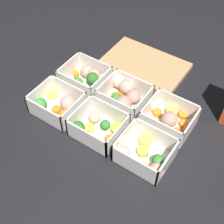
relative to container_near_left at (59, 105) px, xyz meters
The scene contains 8 objects.
ground_plane 0.16m from the container_near_left, 24.02° to the left, with size 4.00×4.00×0.00m, color black.
container_near_left is the anchor object (origin of this frame).
container_near_center 0.14m from the container_near_left, ahead, with size 0.14×0.12×0.07m.
container_near_right 0.30m from the container_near_left, ahead, with size 0.15×0.13×0.07m.
container_far_left 0.14m from the container_near_left, 88.93° to the left, with size 0.15×0.13×0.07m.
container_far_center 0.20m from the container_near_left, 44.46° to the left, with size 0.15×0.14×0.07m.
container_far_right 0.33m from the container_near_left, 24.25° to the left, with size 0.14×0.13×0.07m.
cutting_board 0.34m from the container_near_left, 69.97° to the left, with size 0.28×0.18×0.02m.
Camera 1 is at (0.34, -0.50, 0.72)m, focal length 50.00 mm.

